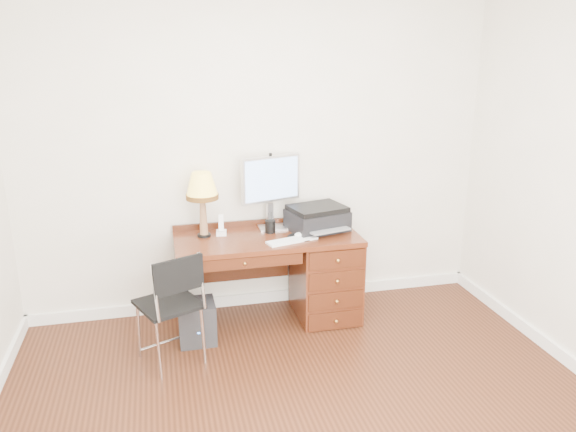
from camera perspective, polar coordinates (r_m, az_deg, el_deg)
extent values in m
plane|color=black|center=(3.73, 2.48, -20.10)|extent=(4.00, 4.00, 0.00)
plane|color=white|center=(4.77, -3.03, 6.10)|extent=(4.00, 0.00, 4.00)
cube|color=white|center=(5.16, -2.78, -8.25)|extent=(4.00, 0.03, 0.10)
cube|color=#562312|center=(4.59, -2.11, -2.33)|extent=(1.50, 0.65, 0.04)
cube|color=#562312|center=(4.84, 3.78, -6.07)|extent=(0.50, 0.61, 0.71)
cube|color=#562312|center=(4.66, -10.98, -7.34)|extent=(0.04, 0.61, 0.71)
cube|color=#441C0D|center=(4.92, -5.50, -4.38)|extent=(0.96, 0.03, 0.39)
cube|color=#441C0D|center=(4.30, -4.45, -4.76)|extent=(0.91, 0.03, 0.09)
sphere|color=#BF8C3F|center=(4.55, 5.01, -7.66)|extent=(0.03, 0.03, 0.03)
cube|color=silver|center=(4.79, -1.54, -1.16)|extent=(0.28, 0.24, 0.02)
cube|color=silver|center=(4.80, -1.68, 0.23)|extent=(0.06, 0.05, 0.19)
cube|color=silver|center=(4.70, -1.66, 3.80)|extent=(0.53, 0.21, 0.39)
cube|color=#4C8CF2|center=(4.68, -1.60, 3.74)|extent=(0.47, 0.15, 0.35)
cube|color=white|center=(4.47, 0.41, -2.49)|extent=(0.43, 0.23, 0.02)
cylinder|color=black|center=(4.56, 1.27, -2.16)|extent=(0.22, 0.22, 0.01)
ellipsoid|color=white|center=(4.55, 1.27, -1.90)|extent=(0.10, 0.06, 0.04)
cube|color=black|center=(4.74, 2.98, -0.42)|extent=(0.54, 0.46, 0.16)
cube|color=black|center=(4.71, 3.00, 0.77)|extent=(0.51, 0.44, 0.04)
cylinder|color=black|center=(4.64, -8.52, -1.94)|extent=(0.11, 0.11, 0.02)
cone|color=#956C46|center=(4.58, -8.61, 0.05)|extent=(0.07, 0.07, 0.32)
cone|color=#FBD64F|center=(4.52, -8.75, 3.18)|extent=(0.26, 0.26, 0.20)
cylinder|color=#593814|center=(4.54, -8.70, 1.96)|extent=(0.26, 0.26, 0.04)
cube|color=white|center=(4.65, -6.78, -1.70)|extent=(0.09, 0.09, 0.04)
cube|color=white|center=(4.62, -6.82, -0.69)|extent=(0.05, 0.06, 0.14)
cylinder|color=black|center=(4.66, -1.82, -1.07)|extent=(0.09, 0.09, 0.11)
cube|color=black|center=(4.18, -12.03, -8.72)|extent=(0.54, 0.54, 0.03)
cube|color=black|center=(3.89, -12.20, -6.14)|extent=(0.35, 0.17, 0.25)
cylinder|color=silver|center=(4.45, -14.19, -10.58)|extent=(0.02, 0.02, 0.46)
cylinder|color=silver|center=(4.45, -9.64, -10.28)|extent=(0.02, 0.02, 0.46)
cylinder|color=silver|center=(4.14, -14.21, -12.78)|extent=(0.02, 0.02, 0.46)
cylinder|color=silver|center=(4.14, -9.29, -12.44)|extent=(0.02, 0.02, 0.46)
cylinder|color=silver|center=(3.93, -14.67, -7.40)|extent=(0.02, 0.02, 0.41)
cylinder|color=silver|center=(3.93, -9.57, -7.06)|extent=(0.02, 0.02, 0.41)
cube|color=black|center=(4.54, -9.23, -10.55)|extent=(0.28, 0.28, 0.33)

